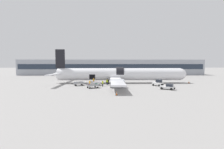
% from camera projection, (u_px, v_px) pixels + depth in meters
% --- Properties ---
extents(ground_plane, '(500.00, 500.00, 0.00)m').
position_uv_depth(ground_plane, '(114.00, 85.00, 41.11)').
color(ground_plane, gray).
extents(terminal_strip, '(101.66, 9.87, 8.45)m').
position_uv_depth(terminal_strip, '(111.00, 67.00, 85.20)').
color(terminal_strip, '#9EA3AD').
rests_on(terminal_strip, ground_plane).
extents(airplane, '(41.93, 38.09, 10.36)m').
position_uv_depth(airplane, '(118.00, 74.00, 46.51)').
color(airplane, silver).
rests_on(airplane, ground_plane).
extents(baggage_tug_lead, '(3.43, 2.92, 1.32)m').
position_uv_depth(baggage_tug_lead, '(168.00, 87.00, 34.22)').
color(baggage_tug_lead, white).
rests_on(baggage_tug_lead, ground_plane).
extents(baggage_tug_mid, '(2.67, 2.94, 1.78)m').
position_uv_depth(baggage_tug_mid, '(158.00, 83.00, 39.96)').
color(baggage_tug_mid, white).
rests_on(baggage_tug_mid, ground_plane).
extents(baggage_cart_loading, '(4.27, 2.09, 1.10)m').
position_uv_depth(baggage_cart_loading, '(95.00, 83.00, 41.23)').
color(baggage_cart_loading, silver).
rests_on(baggage_cart_loading, ground_plane).
extents(baggage_cart_queued, '(3.42, 2.36, 1.02)m').
position_uv_depth(baggage_cart_queued, '(79.00, 84.00, 40.67)').
color(baggage_cart_queued, '#999BA0').
rests_on(baggage_cart_queued, ground_plane).
extents(baggage_cart_empty, '(3.72, 2.80, 1.07)m').
position_uv_depth(baggage_cart_empty, '(93.00, 86.00, 36.49)').
color(baggage_cart_empty, '#999BA0').
rests_on(baggage_cart_empty, ground_plane).
extents(ground_crew_loader_a, '(0.51, 0.51, 1.59)m').
position_uv_depth(ground_crew_loader_a, '(103.00, 83.00, 38.99)').
color(ground_crew_loader_a, black).
rests_on(ground_crew_loader_a, ground_plane).
extents(ground_crew_loader_b, '(0.45, 0.58, 1.66)m').
position_uv_depth(ground_crew_loader_b, '(90.00, 83.00, 38.74)').
color(ground_crew_loader_b, '#1E2338').
rests_on(ground_crew_loader_b, ground_plane).
extents(ground_crew_driver, '(0.49, 0.57, 1.66)m').
position_uv_depth(ground_crew_driver, '(107.00, 82.00, 41.65)').
color(ground_crew_driver, '#1E2338').
rests_on(ground_crew_driver, ground_plane).
extents(ground_crew_supervisor, '(0.56, 0.60, 1.80)m').
position_uv_depth(ground_crew_supervisor, '(94.00, 81.00, 44.13)').
color(ground_crew_supervisor, '#1E2338').
rests_on(ground_crew_supervisor, ground_plane).
extents(safety_cone_nose, '(0.56, 0.56, 0.65)m').
position_uv_depth(safety_cone_nose, '(189.00, 82.00, 45.98)').
color(safety_cone_nose, black).
rests_on(safety_cone_nose, ground_plane).
extents(safety_cone_engine_left, '(0.43, 0.43, 0.73)m').
position_uv_depth(safety_cone_engine_left, '(117.00, 93.00, 27.84)').
color(safety_cone_engine_left, black).
rests_on(safety_cone_engine_left, ground_plane).
extents(safety_cone_wingtip, '(0.49, 0.49, 0.78)m').
position_uv_depth(safety_cone_wingtip, '(122.00, 86.00, 37.17)').
color(safety_cone_wingtip, black).
rests_on(safety_cone_wingtip, ground_plane).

